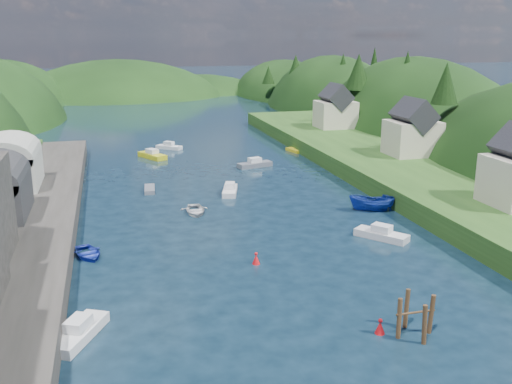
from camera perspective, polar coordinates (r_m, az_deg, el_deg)
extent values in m
plane|color=black|center=(79.99, -4.00, 1.28)|extent=(600.00, 600.00, 0.00)
ellipsoid|color=black|center=(190.61, -23.98, 6.15)|extent=(44.00, 75.56, 39.00)
ellipsoid|color=black|center=(120.59, 15.19, 1.49)|extent=(36.00, 75.56, 48.00)
ellipsoid|color=black|center=(158.32, 7.54, 5.35)|extent=(36.00, 75.56, 44.49)
ellipsoid|color=black|center=(197.16, 2.94, 7.87)|extent=(36.00, 75.56, 36.00)
ellipsoid|color=black|center=(198.51, -13.40, 6.44)|extent=(80.00, 60.00, 44.00)
ellipsoid|color=black|center=(211.13, -5.80, 6.75)|extent=(70.00, 56.00, 36.00)
cone|color=black|center=(167.18, -24.06, 10.50)|extent=(4.27, 4.27, 7.25)
cone|color=black|center=(90.80, 18.45, 10.28)|extent=(4.07, 4.07, 6.18)
cone|color=black|center=(104.55, 17.89, 8.31)|extent=(3.40, 3.40, 5.25)
cone|color=black|center=(112.98, 14.81, 11.06)|extent=(4.94, 4.94, 9.73)
cone|color=black|center=(116.68, 10.21, 11.76)|extent=(5.25, 5.25, 6.96)
cone|color=black|center=(129.65, 11.71, 12.13)|extent=(3.36, 3.36, 8.64)
cone|color=black|center=(143.62, 8.67, 11.94)|extent=(4.57, 4.57, 8.13)
cone|color=black|center=(155.35, 5.97, 11.57)|extent=(3.59, 3.59, 6.73)
cone|color=black|center=(160.79, 3.99, 12.52)|extent=(4.14, 4.14, 5.78)
cone|color=black|center=(171.37, 1.25, 11.63)|extent=(3.83, 3.83, 5.15)
cube|color=#B2B2A8|center=(73.87, -23.52, 2.03)|extent=(7.00, 9.00, 4.00)
cylinder|color=#B2B2A8|center=(73.48, -23.69, 3.54)|extent=(7.00, 9.00, 7.00)
cube|color=#234719|center=(79.15, 15.49, 1.49)|extent=(16.00, 120.00, 2.40)
cube|color=beige|center=(87.17, 15.35, 5.24)|extent=(7.00, 6.00, 5.00)
cube|color=black|center=(86.67, 15.50, 7.41)|extent=(5.15, 6.24, 5.15)
cube|color=beige|center=(110.69, 7.94, 7.69)|extent=(7.00, 6.00, 5.00)
cube|color=black|center=(110.30, 8.00, 9.41)|extent=(5.15, 6.24, 5.15)
cylinder|color=#382314|center=(40.93, 17.07, -11.97)|extent=(0.32, 0.32, 3.40)
cylinder|color=#382314|center=(41.26, 14.78, -11.56)|extent=(0.32, 0.32, 3.40)
cylinder|color=#382314|center=(39.82, 14.10, -12.55)|extent=(0.32, 0.32, 3.40)
cylinder|color=#382314|center=(39.47, 16.48, -12.99)|extent=(0.32, 0.32, 3.40)
cylinder|color=#382314|center=(40.10, 15.67, -11.52)|extent=(2.84, 0.16, 0.16)
cone|color=#B10E12|center=(40.34, 12.30, -13.09)|extent=(0.70, 0.70, 0.90)
sphere|color=#B10E12|center=(40.11, 12.34, -12.46)|extent=(0.30, 0.30, 0.30)
cone|color=#B10E12|center=(50.45, 0.01, -6.73)|extent=(0.70, 0.70, 0.90)
sphere|color=#B10E12|center=(50.26, 0.01, -6.20)|extent=(0.30, 0.30, 0.30)
cube|color=yellow|center=(99.00, 3.84, 4.17)|extent=(2.10, 3.98, 0.53)
cube|color=silver|center=(57.92, 12.43, -4.25)|extent=(4.62, 5.24, 0.74)
cube|color=silver|center=(57.68, 12.48, -3.54)|extent=(2.10, 2.21, 0.70)
imported|color=silver|center=(64.93, -6.10, -1.84)|extent=(3.42, 4.61, 0.92)
cube|color=silver|center=(72.63, -2.62, 0.10)|extent=(2.94, 5.25, 0.70)
cube|color=silver|center=(72.44, -2.63, 0.66)|extent=(1.59, 2.00, 0.70)
imported|color=#1B3799|center=(66.43, 11.50, -1.17)|extent=(5.59, 3.28, 2.03)
cube|color=#585B64|center=(87.25, -0.12, 2.74)|extent=(5.63, 3.08, 0.75)
cube|color=silver|center=(87.09, -0.12, 3.23)|extent=(2.13, 1.68, 0.70)
cube|color=gold|center=(95.13, -10.33, 3.57)|extent=(4.52, 6.10, 0.82)
cube|color=silver|center=(94.97, -10.35, 4.05)|extent=(2.18, 2.46, 0.70)
cube|color=slate|center=(74.91, -10.59, 0.27)|extent=(1.58, 3.99, 0.55)
cube|color=white|center=(102.42, -8.69, 4.44)|extent=(4.64, 4.15, 0.66)
cube|color=silver|center=(102.29, -8.70, 4.83)|extent=(1.96, 1.88, 0.70)
cube|color=silver|center=(40.71, -17.28, -13.37)|extent=(4.01, 5.57, 0.75)
cube|color=silver|center=(40.35, -17.37, -12.41)|extent=(1.96, 2.23, 0.70)
imported|color=#1C2C9A|center=(54.37, -16.46, -5.89)|extent=(4.23, 5.05, 0.90)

